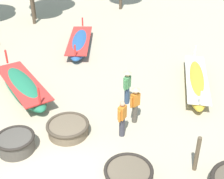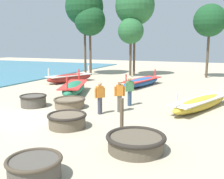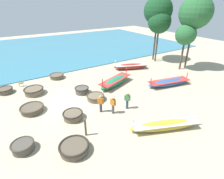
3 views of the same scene
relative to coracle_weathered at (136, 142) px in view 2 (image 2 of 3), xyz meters
The scene contains 19 objects.
ground_plane 5.93m from the coracle_weathered, 164.41° to the left, with size 80.00×80.00×0.00m, color tan.
coracle_weathered is the anchor object (origin of this frame).
coracle_upturned 3.23m from the coracle_weathered, 123.86° to the right, with size 1.41×1.41×0.57m.
coracle_beside_post 7.74m from the coracle_weathered, 152.93° to the left, with size 1.43×1.43×0.63m.
coracle_center 3.49m from the coracle_weathered, 160.31° to the left, with size 1.60×1.60×0.57m.
coracle_nearest 6.40m from the coracle_weathered, 140.71° to the left, with size 1.68×1.68×0.51m.
long_boat_white_hull 12.88m from the coracle_weathered, 105.50° to the left, with size 2.29×5.25×1.18m.
long_boat_green_hull 15.54m from the coracle_weathered, 129.33° to the left, with size 2.82×4.76×1.36m.
long_boat_red_hull 10.05m from the coracle_weathered, 132.02° to the left, with size 2.85×4.91×1.46m.
long_boat_blue_hull 6.54m from the coracle_weathered, 76.68° to the left, with size 2.89×5.22×1.18m.
fisherman_by_coracle 6.13m from the coracle_weathered, 110.81° to the left, with size 0.39×0.42×1.67m.
fisherman_with_hat 4.85m from the coracle_weathered, 117.27° to the left, with size 0.48×0.36×1.67m.
fisherman_hauling 4.61m from the coracle_weathered, 129.71° to the left, with size 0.39×0.42×1.57m.
mooring_post_inland 1.60m from the coracle_weathered, 127.57° to the left, with size 0.14×0.14×1.39m, color brown.
tree_center 20.88m from the coracle_weathered, 108.20° to the left, with size 4.01×4.01×9.13m.
tree_leftmost 21.07m from the coracle_weathered, 121.34° to the left, with size 3.23×3.23×7.36m.
tree_left_mid 22.13m from the coracle_weathered, 122.75° to the left, with size 4.02×4.02×9.17m.
tree_rightmost 20.67m from the coracle_weathered, 87.12° to the left, with size 3.11×3.11×7.09m.
tree_tall_back 19.23m from the coracle_weathered, 109.34° to the left, with size 2.58×2.58×5.88m.
Camera 2 is at (8.04, -9.14, 3.37)m, focal length 42.00 mm.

